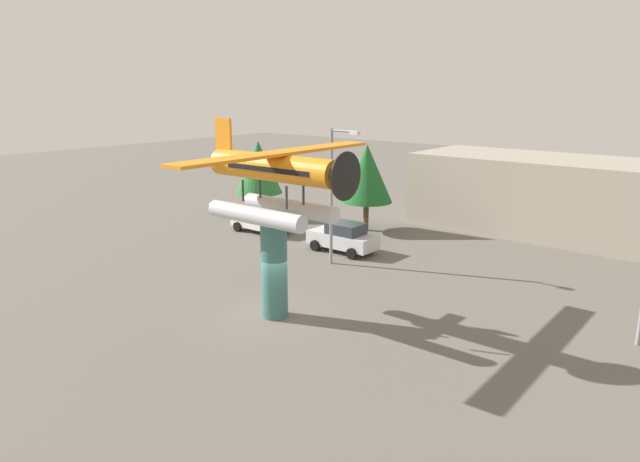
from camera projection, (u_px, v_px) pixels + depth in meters
ground_plane at (275, 316)px, 24.46m from camera, size 140.00×140.00×0.00m
display_pedestal at (274, 269)px, 23.94m from camera, size 1.10×1.10×4.20m
floatplane_monument at (275, 180)px, 22.94m from camera, size 6.93×10.41×4.00m
car_near_white at (262, 219)px, 38.24m from camera, size 4.20×2.02×1.76m
car_mid_silver at (343, 237)px, 33.73m from camera, size 4.20×2.02×1.76m
streetlight_primary at (334, 187)px, 30.52m from camera, size 1.84×0.28×7.36m
storefront_building at (537, 194)px, 38.35m from camera, size 15.87×7.38×4.97m
tree_west at (259, 167)px, 42.03m from camera, size 3.45×3.45×5.65m
tree_east at (367, 174)px, 38.00m from camera, size 3.45×3.45×5.80m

